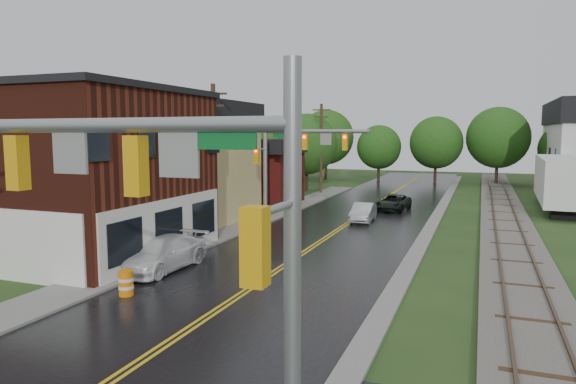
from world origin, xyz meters
The scene contains 20 objects.
main_road centered at (0.00, 30.00, 0.00)m, with size 10.00×90.00×0.02m, color black.
curb_right centered at (5.40, 35.00, 0.00)m, with size 0.80×70.00×0.12m, color gray.
sidewalk_left centered at (-6.20, 25.00, 0.00)m, with size 2.40×50.00×0.12m, color gray.
brick_building centered at (-12.48, 15.00, 4.15)m, with size 14.30×10.30×8.30m.
yellow_house centered at (-11.00, 26.00, 3.20)m, with size 8.00×7.00×6.40m, color tan.
darkred_building centered at (-10.00, 35.00, 2.20)m, with size 7.00×6.00×4.40m, color #3F0F0C.
railroad centered at (10.00, 35.00, 0.11)m, with size 3.20×80.00×0.30m.
traffic_signal_near centered at (3.47, 2.00, 4.97)m, with size 7.34×0.30×7.20m.
traffic_signal_far centered at (-3.47, 27.00, 4.97)m, with size 7.34×0.43×7.20m.
utility_pole_b centered at (-6.80, 22.00, 4.72)m, with size 1.80×0.28×9.00m.
utility_pole_c centered at (-6.80, 44.00, 4.72)m, with size 1.80×0.28×9.00m.
tree_left_a centered at (-19.85, 21.90, 5.11)m, with size 6.80×6.80×8.67m.
tree_left_b centered at (-17.85, 31.90, 5.72)m, with size 7.60×7.60×9.69m.
tree_left_c centered at (-13.85, 39.90, 4.51)m, with size 6.00×6.00×7.65m.
tree_left_e centered at (-8.85, 45.90, 4.81)m, with size 6.40×6.40×8.16m.
suv_dark centered at (1.92, 35.06, 0.62)m, with size 2.07×4.49×1.25m, color black.
sedan_silver centered at (0.80, 29.19, 0.63)m, with size 1.34×3.84×1.26m, color silver.
pickup_white centered at (-4.80, 13.63, 0.72)m, with size 2.01×4.95×1.44m, color white.
semi_trailer centered at (14.12, 40.12, 2.46)m, with size 3.47×13.61×4.18m.
construction_barrel centered at (-3.97, 9.97, 0.49)m, with size 0.55×0.55×0.97m, color orange.
Camera 1 is at (8.30, -5.34, 6.06)m, focal length 32.00 mm.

